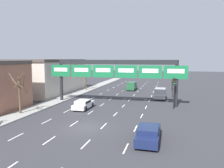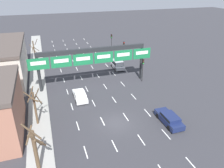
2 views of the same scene
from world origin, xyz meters
The scene contains 14 objects.
ground_plane centered at (0.00, 0.00, 0.00)m, with size 220.00×220.00×0.00m, color #333338.
sidewalk_left centered at (-9.65, 0.00, 0.07)m, with size 2.80×110.00×0.15m.
lane_dashes centered at (0.00, 13.50, 0.00)m, with size 10.02×67.00×0.01m.
sign_gantry centered at (0.00, 12.29, 5.37)m, with size 21.13×0.70×6.75m.
car_white centered at (-3.36, 7.78, 0.68)m, with size 1.81×4.28×1.25m.
suv_green centered at (0.02, 28.07, 0.97)m, with size 1.80×4.79×1.75m.
car_navy centered at (6.49, -2.08, 0.72)m, with size 1.84×4.73×1.33m.
suv_silver centered at (6.61, 18.46, 1.00)m, with size 1.96×3.99×1.82m.
traffic_light_near_gantry centered at (8.69, 20.49, 3.60)m, with size 0.30×0.35×5.08m.
traffic_light_mid_block centered at (8.66, 29.01, 3.47)m, with size 0.30×0.35×4.88m.
traffic_light_far_end centered at (8.74, 10.96, 3.07)m, with size 0.30×0.35×4.28m.
tree_bare_closest centered at (-9.76, 2.91, 2.94)m, with size 2.00×1.91×5.03m.
tree_bare_second centered at (-9.74, -5.34, 3.07)m, with size 1.82×1.82×6.16m.
tree_bare_third centered at (-9.67, 24.95, 3.22)m, with size 1.83×2.05×5.92m.
Camera 2 is at (-7.88, -22.21, 16.88)m, focal length 35.00 mm.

